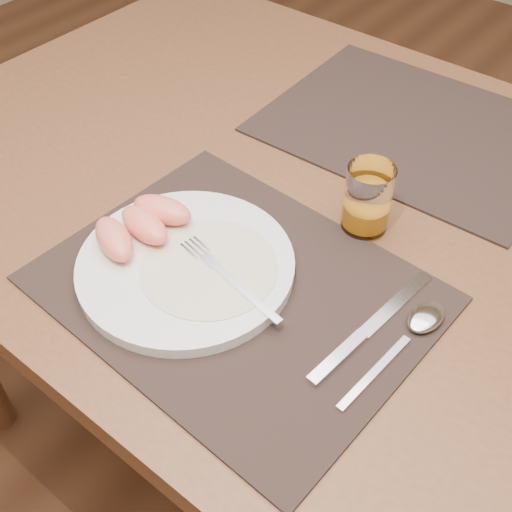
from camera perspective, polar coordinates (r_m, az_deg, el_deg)
The scene contains 11 objects.
ground at distance 1.51m, azimuth 4.88°, elevation -17.42°, with size 5.00×5.00×0.00m, color #56321D.
table at distance 0.97m, azimuth 7.27°, elevation 1.07°, with size 1.40×0.90×0.75m.
placemat_near at distance 0.78m, azimuth -1.77°, elevation -2.88°, with size 0.45×0.35×0.00m, color #2D201C.
placemat_far at distance 1.07m, azimuth 13.82°, elevation 11.01°, with size 0.45×0.35×0.00m, color #2D201C.
plate at distance 0.80m, azimuth -6.25°, elevation -0.85°, with size 0.27×0.27×0.02m, color white.
plate_dressing at distance 0.78m, azimuth -4.20°, elevation -0.98°, with size 0.17×0.17×0.00m.
fork at distance 0.77m, azimuth -3.01°, elevation -1.43°, with size 0.17×0.05×0.00m.
knife at distance 0.74m, azimuth 9.48°, elevation -6.87°, with size 0.04×0.22×0.01m.
spoon at distance 0.76m, azimuth 14.26°, elevation -5.94°, with size 0.04×0.19×0.01m.
juice_glass at distance 0.84m, azimuth 9.86°, elevation 4.84°, with size 0.06×0.06×0.09m.
grapefruit_wedges at distance 0.82m, azimuth -10.22°, elevation 2.79°, with size 0.10×0.14×0.03m.
Camera 1 is at (0.33, -0.61, 1.34)m, focal length 45.00 mm.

